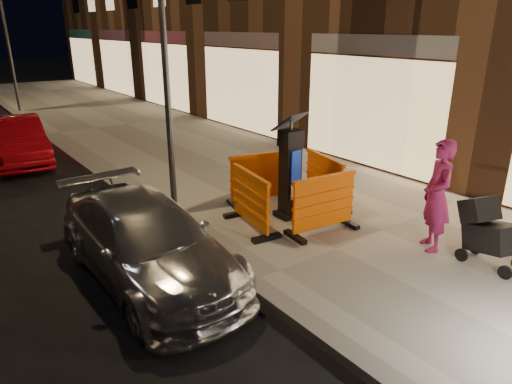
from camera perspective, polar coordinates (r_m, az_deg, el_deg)
ground_plane at (r=7.04m, az=-0.34°, el=-12.06°), size 120.00×120.00×0.00m
sidewalk at (r=8.91m, az=15.43°, el=-5.06°), size 6.00×60.00×0.15m
kerb at (r=7.00m, az=-0.34°, el=-11.54°), size 0.30×60.00×0.15m
parking_kiosk at (r=8.89m, az=4.28°, el=2.86°), size 0.73×0.73×1.95m
barrier_front at (r=8.38m, az=8.46°, el=-1.53°), size 1.45×0.72×1.09m
barrier_back at (r=9.72m, az=0.55°, el=1.75°), size 1.50×0.90×1.09m
barrier_kerbside at (r=8.46m, az=-0.66°, el=-1.07°), size 0.79×1.47×1.09m
barrier_bldgside at (r=9.64m, az=8.49°, el=1.38°), size 0.88×1.49×1.09m
car_silver at (r=7.56m, az=-13.09°, el=-10.20°), size 1.74×4.25×1.23m
car_red at (r=15.01m, az=-27.30°, el=3.32°), size 1.67×4.02×1.29m
man at (r=8.10m, az=21.70°, el=-0.44°), size 0.78×0.83×1.91m
stroller at (r=8.04m, az=27.47°, el=-4.69°), size 0.79×0.99×1.08m
street_lamp_mid at (r=8.69m, az=-11.30°, el=15.76°), size 0.12×0.12×6.00m
street_lamp_far at (r=23.12m, az=-28.62°, el=16.24°), size 0.12×0.12×6.00m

